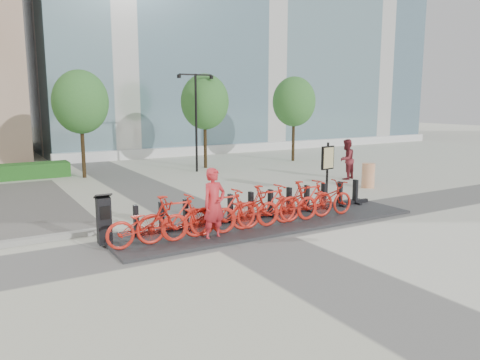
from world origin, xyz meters
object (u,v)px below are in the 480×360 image
bike_0 (147,224)px  map_sign (328,160)px  worker_red (214,204)px  pedestrian (346,159)px  construction_barrel (368,176)px  kiosk (104,219)px

bike_0 → map_sign: (8.52, 3.08, 0.72)m
worker_red → pedestrian: (9.86, 5.53, -0.03)m
worker_red → construction_barrel: worker_red is taller
worker_red → construction_barrel: 9.77m
worker_red → map_sign: (6.77, 3.32, 0.38)m
bike_0 → worker_red: worker_red is taller
construction_barrel → map_sign: 2.52m
worker_red → map_sign: map_sign is taller
kiosk → map_sign: map_sign is taller
worker_red → construction_barrel: size_ratio=1.86×
pedestrian → construction_barrel: 2.26m
worker_red → map_sign: 7.55m
kiosk → pedestrian: size_ratio=0.70×
kiosk → pedestrian: bearing=21.4°
worker_red → map_sign: size_ratio=0.95×
worker_red → pedestrian: size_ratio=1.03×
bike_0 → kiosk: kiosk is taller
construction_barrel → map_sign: map_sign is taller
pedestrian → construction_barrel: pedestrian is taller
pedestrian → map_sign: bearing=15.3°
pedestrian → worker_red: bearing=9.0°
kiosk → worker_red: (2.65, -0.92, 0.26)m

